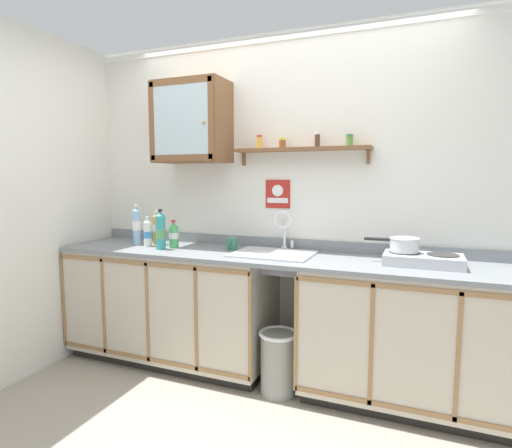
{
  "coord_description": "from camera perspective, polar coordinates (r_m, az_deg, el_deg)",
  "views": [
    {
      "loc": [
        0.98,
        -2.39,
        1.46
      ],
      "look_at": [
        -0.16,
        0.44,
        1.12
      ],
      "focal_mm": 28.99,
      "sensor_mm": 36.0,
      "label": 1
    }
  ],
  "objects": [
    {
      "name": "trash_bin",
      "position": [
        2.94,
        3.11,
        -18.43
      ],
      "size": [
        0.27,
        0.27,
        0.43
      ],
      "color": "gray",
      "rests_on": "ground"
    },
    {
      "name": "back_wall",
      "position": [
        3.2,
        4.12,
        3.16
      ],
      "size": [
        3.95,
        0.07,
        2.54
      ],
      "color": "silver",
      "rests_on": "ground"
    },
    {
      "name": "backsplash",
      "position": [
        3.2,
        3.89,
        -2.67
      ],
      "size": [
        3.31,
        0.02,
        0.08
      ],
      "primitive_type": "cube",
      "color": "gray",
      "rests_on": "countertop"
    },
    {
      "name": "sink",
      "position": [
        2.97,
        2.5,
        -4.58
      ],
      "size": [
        0.56,
        0.48,
        0.41
      ],
      "color": "silver",
      "rests_on": "countertop"
    },
    {
      "name": "bottle_water_blue_2",
      "position": [
        3.49,
        -16.13,
        -0.25
      ],
      "size": [
        0.07,
        0.07,
        0.33
      ],
      "color": "#8CB7E0",
      "rests_on": "countertop"
    },
    {
      "name": "saucepan",
      "position": [
        2.8,
        19.72,
        -2.64
      ],
      "size": [
        0.34,
        0.19,
        0.09
      ],
      "color": "silver",
      "rests_on": "hot_plate_stove"
    },
    {
      "name": "floor",
      "position": [
        2.97,
        -0.27,
        -23.04
      ],
      "size": [
        6.35,
        6.35,
        0.0
      ],
      "primitive_type": "plane",
      "color": "#9E9384",
      "rests_on": "ground"
    },
    {
      "name": "bottle_soda_green_0",
      "position": [
        3.29,
        -11.29,
        -1.51
      ],
      "size": [
        0.07,
        0.07,
        0.22
      ],
      "color": "#4CB266",
      "rests_on": "countertop"
    },
    {
      "name": "bottle_opaque_white_4",
      "position": [
        3.41,
        -14.72,
        -1.18
      ],
      "size": [
        0.06,
        0.06,
        0.24
      ],
      "color": "white",
      "rests_on": "countertop"
    },
    {
      "name": "lower_cabinet_run_right",
      "position": [
        2.9,
        20.96,
        -14.48
      ],
      "size": [
        1.4,
        0.62,
        0.88
      ],
      "color": "black",
      "rests_on": "ground"
    },
    {
      "name": "hot_plate_stove",
      "position": [
        2.79,
        22.04,
        -4.57
      ],
      "size": [
        0.47,
        0.28,
        0.07
      ],
      "color": "silver",
      "rests_on": "countertop"
    },
    {
      "name": "countertop",
      "position": [
        2.94,
        2.09,
        -4.57
      ],
      "size": [
        3.31,
        0.64,
        0.03
      ],
      "primitive_type": "cube",
      "color": "gray",
      "rests_on": "lower_cabinet_run"
    },
    {
      "name": "mug",
      "position": [
        3.15,
        -3.32,
        -2.74
      ],
      "size": [
        0.09,
        0.12,
        0.09
      ],
      "color": "#337259",
      "rests_on": "countertop"
    },
    {
      "name": "warning_sign",
      "position": [
        3.19,
        3.02,
        4.13
      ],
      "size": [
        0.2,
        0.01,
        0.22
      ],
      "color": "#B2261E"
    },
    {
      "name": "bottle_detergent_teal_3",
      "position": [
        3.23,
        -13.03,
        -0.96
      ],
      "size": [
        0.08,
        0.08,
        0.31
      ],
      "color": "teal",
      "rests_on": "countertop"
    },
    {
      "name": "lower_cabinet_run",
      "position": [
        3.42,
        -11.59,
        -10.94
      ],
      "size": [
        1.64,
        0.62,
        0.88
      ],
      "color": "black",
      "rests_on": "ground"
    },
    {
      "name": "wall_cabinet",
      "position": [
        3.35,
        -8.86,
        13.68
      ],
      "size": [
        0.57,
        0.35,
        0.62
      ],
      "color": "brown"
    },
    {
      "name": "side_wall_left",
      "position": [
        3.41,
        -29.84,
        2.37
      ],
      "size": [
        0.05,
        3.43,
        2.54
      ],
      "primitive_type": "cube",
      "color": "silver",
      "rests_on": "ground"
    },
    {
      "name": "bottle_juice_amber_1",
      "position": [
        3.47,
        -13.43,
        -0.59
      ],
      "size": [
        0.08,
        0.08,
        0.28
      ],
      "color": "gold",
      "rests_on": "countertop"
    },
    {
      "name": "spice_shelf",
      "position": [
        3.08,
        6.21,
        10.35
      ],
      "size": [
        1.01,
        0.14,
        0.23
      ],
      "color": "brown"
    }
  ]
}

